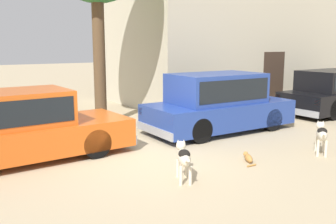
# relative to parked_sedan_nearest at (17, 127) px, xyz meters

# --- Properties ---
(ground_plane) EXTENTS (80.00, 80.00, 0.00)m
(ground_plane) POSITION_rel_parked_sedan_nearest_xyz_m (2.41, -1.22, -0.72)
(ground_plane) COLOR tan
(parked_sedan_nearest) EXTENTS (4.84, 2.00, 1.47)m
(parked_sedan_nearest) POSITION_rel_parked_sedan_nearest_xyz_m (0.00, 0.00, 0.00)
(parked_sedan_nearest) COLOR #D15619
(parked_sedan_nearest) RESTS_ON ground_plane
(parked_sedan_second) EXTENTS (4.32, 1.79, 1.61)m
(parked_sedan_second) POSITION_rel_parked_sedan_nearest_xyz_m (5.24, -0.06, 0.11)
(parked_sedan_second) COLOR navy
(parked_sedan_second) RESTS_ON ground_plane
(parked_sedan_third) EXTENTS (4.59, 1.90, 1.50)m
(parked_sedan_third) POSITION_rel_parked_sedan_nearest_xyz_m (10.56, -0.02, 0.06)
(parked_sedan_third) COLOR black
(parked_sedan_third) RESTS_ON ground_plane
(apartment_block) EXTENTS (13.68, 5.28, 7.86)m
(apartment_block) POSITION_rel_parked_sedan_nearest_xyz_m (11.78, 4.72, 3.21)
(apartment_block) COLOR #BCB299
(apartment_block) RESTS_ON ground_plane
(stray_dog_spotted) EXTENTS (0.52, 0.96, 0.66)m
(stray_dog_spotted) POSITION_rel_parked_sedan_nearest_xyz_m (2.26, -2.76, -0.28)
(stray_dog_spotted) COLOR beige
(stray_dog_spotted) RESTS_ON ground_plane
(stray_dog_tan) EXTENTS (0.80, 0.73, 0.69)m
(stray_dog_tan) POSITION_rel_parked_sedan_nearest_xyz_m (5.76, -3.00, -0.26)
(stray_dog_tan) COLOR beige
(stray_dog_tan) RESTS_ON ground_plane
(stray_cat) EXTENTS (0.44, 0.53, 0.16)m
(stray_cat) POSITION_rel_parked_sedan_nearest_xyz_m (4.02, -2.56, -0.64)
(stray_cat) COLOR #B77F3D
(stray_cat) RESTS_ON ground_plane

